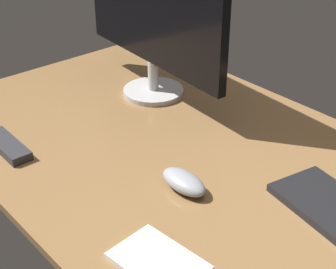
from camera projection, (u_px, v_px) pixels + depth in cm
name	position (u px, v px, depth cm)	size (l,w,h in cm)	color
desk	(188.00, 159.00, 126.18)	(140.00, 84.00, 2.00)	olive
monitor	(152.00, 0.00, 140.64)	(58.05, 17.48, 49.47)	silver
computer_mouse	(184.00, 182.00, 113.31)	(11.86, 6.01, 3.76)	#999EA5
tv_remote	(7.00, 146.00, 127.53)	(16.43, 5.11, 2.14)	#2D2D33
notepad	(158.00, 262.00, 94.67)	(16.58, 11.19, 0.93)	white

